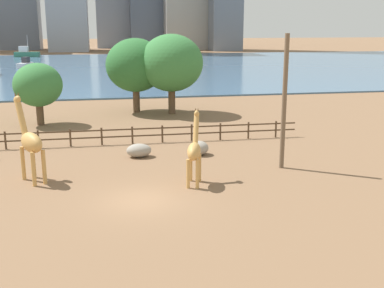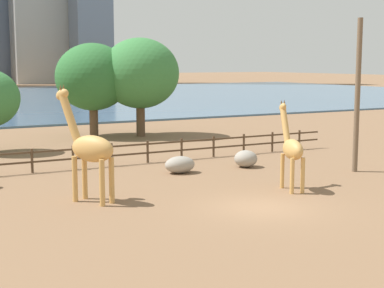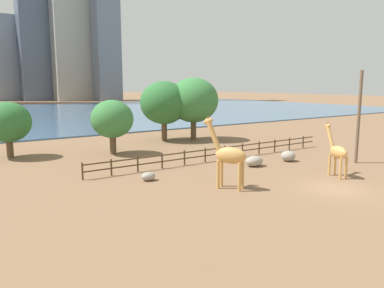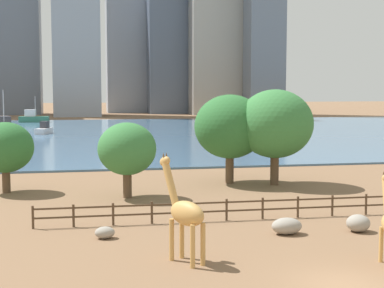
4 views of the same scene
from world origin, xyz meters
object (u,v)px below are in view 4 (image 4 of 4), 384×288
at_px(tree_center_broad, 230,127).
at_px(tree_left_small, 127,149).
at_px(boulder_near_fence, 105,233).
at_px(tree_right_tall, 275,124).
at_px(boulder_by_pole, 287,226).
at_px(boulder_small, 358,223).
at_px(boat_barge, 44,129).
at_px(boat_tug, 4,133).
at_px(tree_left_large, 5,148).
at_px(giraffe_companion, 185,212).
at_px(boat_ferry, 33,118).

bearing_deg(tree_center_broad, tree_left_small, -151.09).
height_order(boulder_near_fence, tree_right_tall, tree_right_tall).
xyz_separation_m(boulder_by_pole, boulder_small, (4.04, -0.19, 0.03)).
distance_m(boulder_small, boat_barge, 73.65).
bearing_deg(boat_tug, boat_barge, 147.85).
distance_m(boulder_near_fence, tree_left_large, 16.69).
bearing_deg(tree_right_tall, giraffe_companion, -118.94).
xyz_separation_m(boulder_small, tree_left_large, (-20.48, 16.02, 2.92)).
distance_m(boulder_near_fence, tree_right_tall, 20.86).
height_order(boulder_small, boat_tug, boat_tug).
distance_m(giraffe_companion, tree_left_large, 22.29).
distance_m(boulder_near_fence, tree_center_broad, 19.83).
relative_size(tree_left_large, boat_ferry, 0.81).
xyz_separation_m(boat_ferry, boat_barge, (4.34, -33.33, -0.26)).
bearing_deg(boulder_small, boat_tug, 114.43).
bearing_deg(boat_barge, boulder_near_fence, 21.27).
distance_m(giraffe_companion, boulder_small, 11.13).
height_order(tree_left_small, boat_barge, tree_left_small).
distance_m(boat_ferry, boat_barge, 33.61).
bearing_deg(boat_barge, tree_left_large, 15.86).
bearing_deg(boulder_near_fence, tree_center_broad, 56.11).
relative_size(boulder_near_fence, tree_center_broad, 0.14).
height_order(tree_right_tall, boat_barge, tree_right_tall).
distance_m(tree_center_broad, tree_left_small, 10.07).
xyz_separation_m(boat_tug, boat_barge, (4.63, 13.86, -0.53)).
bearing_deg(tree_center_broad, giraffe_companion, -109.45).
relative_size(boulder_near_fence, boulder_by_pole, 0.63).
relative_size(boulder_by_pole, boulder_small, 1.28).
bearing_deg(boat_barge, tree_right_tall, 36.64).
xyz_separation_m(tree_left_large, boat_tug, (-5.28, 40.67, -1.97)).
bearing_deg(boulder_by_pole, boat_tug, 111.02).
xyz_separation_m(boulder_by_pole, boat_tug, (-21.71, 56.51, 0.97)).
bearing_deg(boulder_small, boat_ferry, 103.77).
bearing_deg(tree_center_broad, boulder_by_pole, -93.76).
relative_size(boulder_near_fence, tree_right_tall, 0.14).
relative_size(giraffe_companion, boulder_small, 3.76).
bearing_deg(giraffe_companion, boat_tug, -14.90).
bearing_deg(tree_left_small, tree_center_broad, 28.91).
bearing_deg(boulder_by_pole, boulder_near_fence, 174.79).
bearing_deg(tree_right_tall, boat_tug, 122.56).
xyz_separation_m(giraffe_companion, boat_barge, (-10.81, 74.33, -1.39)).
height_order(boulder_small, boat_ferry, boat_ferry).
bearing_deg(tree_left_large, tree_center_broad, 3.60).
distance_m(boulder_by_pole, boat_barge, 72.41).
relative_size(tree_right_tall, boat_ferry, 1.19).
bearing_deg(tree_center_broad, tree_right_tall, -23.31).
xyz_separation_m(tree_left_large, tree_left_small, (8.79, -3.73, 0.11)).
bearing_deg(tree_center_broad, boat_tug, 119.98).
xyz_separation_m(boulder_small, tree_right_tall, (0.45, 15.68, 4.47)).
bearing_deg(boat_tug, boulder_by_pole, 7.33).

